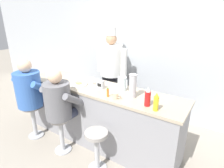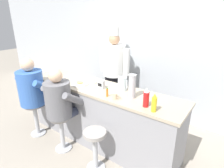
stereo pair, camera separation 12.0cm
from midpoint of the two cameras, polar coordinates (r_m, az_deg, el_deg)
ground_plane at (r=3.19m, az=-6.28°, el=-19.14°), size 20.00×20.00×0.00m
wall_back at (r=3.95m, az=10.15°, el=10.32°), size 10.00×0.06×2.70m
diner_counter at (r=3.11m, az=-2.68°, el=-9.26°), size 2.70×0.63×0.97m
ketchup_bottle_red at (r=2.30m, az=11.85°, el=-4.17°), size 0.07×0.07×0.25m
mustard_bottle_yellow at (r=2.21m, az=14.26°, el=-5.71°), size 0.06×0.06×0.23m
hot_sauce_bottle_orange at (r=2.54m, az=-0.13°, el=-2.60°), size 0.03×0.03×0.13m
water_pitcher_clear at (r=2.75m, az=4.43°, el=0.06°), size 0.15×0.13×0.20m
breakfast_plate at (r=3.04m, az=-8.70°, el=0.21°), size 0.28×0.28×0.05m
cereal_bowl at (r=3.73m, az=-16.67°, el=3.59°), size 0.14×0.14×0.05m
coffee_mug_tan at (r=2.49m, az=2.31°, el=-3.63°), size 0.12×0.08×0.08m
coffee_mug_white at (r=3.05m, az=-4.63°, el=1.14°), size 0.12×0.08×0.09m
cup_stack_steel at (r=2.50m, az=7.52°, el=-0.69°), size 0.11×0.11×0.32m
napkin_dispenser_chrome at (r=2.83m, az=-2.16°, el=-0.08°), size 0.11×0.07×0.12m
diner_seated_blue at (r=3.36m, az=-21.92°, el=-1.52°), size 0.62×0.61×1.39m
diner_seated_grey at (r=2.85m, az=-14.34°, el=-5.18°), size 0.57×0.57×1.33m
empty_stool_round at (r=2.63m, az=-3.83°, el=-17.81°), size 0.31×0.31×0.60m
cook_in_whites_near at (r=3.87m, az=1.57°, el=5.01°), size 0.71×0.45×1.81m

